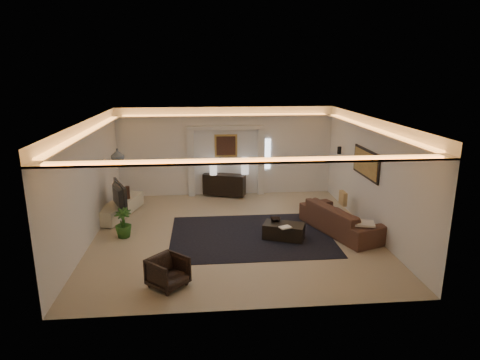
{
  "coord_description": "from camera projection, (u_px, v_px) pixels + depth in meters",
  "views": [
    {
      "loc": [
        -0.76,
        -9.88,
        4.06
      ],
      "look_at": [
        0.2,
        0.6,
        1.25
      ],
      "focal_mm": 31.07,
      "sensor_mm": 36.0,
      "label": 1
    }
  ],
  "objects": [
    {
      "name": "daylight_slit",
      "position": [
        267.0,
        154.0,
        13.74
      ],
      "size": [
        0.25,
        0.03,
        1.0
      ],
      "primitive_type": "cube",
      "color": "white",
      "rests_on": "wall_back"
    },
    {
      "name": "plant",
      "position": [
        123.0,
        223.0,
        10.3
      ],
      "size": [
        0.46,
        0.46,
        0.74
      ],
      "primitive_type": "imported",
      "rotation": [
        0.0,
        0.0,
        -0.11
      ],
      "color": "#29571B",
      "rests_on": "ground"
    },
    {
      "name": "floor",
      "position": [
        234.0,
        233.0,
        10.62
      ],
      "size": [
        7.0,
        7.0,
        0.0
      ],
      "primitive_type": "plane",
      "color": "tan",
      "rests_on": "ground"
    },
    {
      "name": "throw_pillow",
      "position": [
        343.0,
        198.0,
        11.68
      ],
      "size": [
        0.12,
        0.38,
        0.38
      ],
      "primitive_type": "cube",
      "rotation": [
        0.0,
        0.0,
        0.01
      ],
      "color": "tan",
      "rests_on": "sofa"
    },
    {
      "name": "sofa",
      "position": [
        341.0,
        219.0,
        10.63
      ],
      "size": [
        2.61,
        1.73,
        0.71
      ],
      "primitive_type": "imported",
      "rotation": [
        0.0,
        0.0,
        1.92
      ],
      "color": "#321B10",
      "rests_on": "ground"
    },
    {
      "name": "alcove_header",
      "position": [
        226.0,
        128.0,
        13.31
      ],
      "size": [
        2.52,
        0.2,
        0.12
      ],
      "primitive_type": "cube",
      "color": "silver",
      "rests_on": "wall_back"
    },
    {
      "name": "pilaster_right",
      "position": [
        261.0,
        162.0,
        13.71
      ],
      "size": [
        0.22,
        0.2,
        2.2
      ],
      "primitive_type": "cube",
      "color": "silver",
      "rests_on": "ground"
    },
    {
      "name": "coffee_table",
      "position": [
        284.0,
        231.0,
        10.24
      ],
      "size": [
        1.11,
        0.86,
        0.37
      ],
      "primitive_type": "cube",
      "rotation": [
        0.0,
        0.0,
        -0.37
      ],
      "color": "black",
      "rests_on": "ground"
    },
    {
      "name": "wall_left",
      "position": [
        89.0,
        182.0,
        9.94
      ],
      "size": [
        0.0,
        7.0,
        7.0
      ],
      "primitive_type": "plane",
      "rotation": [
        1.57,
        0.0,
        1.57
      ],
      "color": "white",
      "rests_on": "ground"
    },
    {
      "name": "painting_canvas",
      "position": [
        226.0,
        146.0,
        13.51
      ],
      "size": [
        0.62,
        0.02,
        0.62
      ],
      "primitive_type": "cube",
      "color": "#4C2D1E",
      "rests_on": "wall_back"
    },
    {
      "name": "armchair",
      "position": [
        168.0,
        272.0,
        7.95
      ],
      "size": [
        0.92,
        0.92,
        0.6
      ],
      "primitive_type": "imported",
      "rotation": [
        0.0,
        0.0,
        0.82
      ],
      "color": "black",
      "rests_on": "ground"
    },
    {
      "name": "art_panel_frame",
      "position": [
        366.0,
        163.0,
        10.77
      ],
      "size": [
        0.04,
        1.64,
        0.74
      ],
      "primitive_type": "cube",
      "color": "black",
      "rests_on": "wall_right"
    },
    {
      "name": "bowl",
      "position": [
        275.0,
        219.0,
        10.39
      ],
      "size": [
        0.31,
        0.31,
        0.07
      ],
      "primitive_type": "imported",
      "rotation": [
        0.0,
        0.0,
        -0.17
      ],
      "color": "black",
      "rests_on": "coffee_table"
    },
    {
      "name": "pilaster_left",
      "position": [
        191.0,
        163.0,
        13.5
      ],
      "size": [
        0.22,
        0.2,
        2.2
      ],
      "primitive_type": "cube",
      "color": "silver",
      "rests_on": "ground"
    },
    {
      "name": "lamp_left",
      "position": [
        213.0,
        164.0,
        13.43
      ],
      "size": [
        0.26,
        0.26,
        0.51
      ],
      "primitive_type": "cylinder",
      "rotation": [
        0.0,
        0.0,
        -0.12
      ],
      "color": "white",
      "rests_on": "console"
    },
    {
      "name": "throw_blanket",
      "position": [
        364.0,
        223.0,
        9.78
      ],
      "size": [
        0.58,
        0.51,
        0.05
      ],
      "primitive_type": "cube",
      "rotation": [
        0.0,
        0.0,
        -0.26
      ],
      "color": "beige",
      "rests_on": "sofa"
    },
    {
      "name": "media_ledge",
      "position": [
        120.0,
        208.0,
        11.88
      ],
      "size": [
        1.07,
        2.19,
        0.4
      ],
      "primitive_type": "cube",
      "rotation": [
        0.0,
        0.0,
        -0.27
      ],
      "color": "beige",
      "rests_on": "ground"
    },
    {
      "name": "cove_soffit",
      "position": [
        234.0,
        131.0,
        9.94
      ],
      "size": [
        7.0,
        7.0,
        0.04
      ],
      "primitive_type": "cube",
      "color": "silver",
      "rests_on": "ceiling"
    },
    {
      "name": "console",
      "position": [
        224.0,
        184.0,
        13.63
      ],
      "size": [
        1.43,
        0.87,
        0.68
      ],
      "primitive_type": "cube",
      "rotation": [
        0.0,
        0.0,
        -0.35
      ],
      "color": "#2C241C",
      "rests_on": "ground"
    },
    {
      "name": "wall_front",
      "position": [
        251.0,
        232.0,
        6.88
      ],
      "size": [
        7.0,
        0.0,
        7.0
      ],
      "primitive_type": "plane",
      "rotation": [
        -1.57,
        0.0,
        0.0
      ],
      "color": "white",
      "rests_on": "ground"
    },
    {
      "name": "wall_niche",
      "position": [
        104.0,
        161.0,
        11.24
      ],
      "size": [
        0.1,
        0.55,
        0.04
      ],
      "primitive_type": "cube",
      "color": "silver",
      "rests_on": "wall_left"
    },
    {
      "name": "lamp_right",
      "position": [
        245.0,
        164.0,
        13.52
      ],
      "size": [
        0.32,
        0.32,
        0.55
      ],
      "primitive_type": "cylinder",
      "rotation": [
        0.0,
        0.0,
        0.42
      ],
      "color": "silver",
      "rests_on": "console"
    },
    {
      "name": "painting_frame",
      "position": [
        226.0,
        146.0,
        13.53
      ],
      "size": [
        0.74,
        0.04,
        0.74
      ],
      "primitive_type": "cube",
      "color": "tan",
      "rests_on": "wall_back"
    },
    {
      "name": "magazine",
      "position": [
        285.0,
        226.0,
        9.92
      ],
      "size": [
        0.32,
        0.28,
        0.03
      ],
      "primitive_type": "cube",
      "rotation": [
        0.0,
        0.0,
        0.38
      ],
      "color": "white",
      "rests_on": "coffee_table"
    },
    {
      "name": "wall_back",
      "position": [
        226.0,
        152.0,
        13.61
      ],
      "size": [
        7.0,
        0.0,
        7.0
      ],
      "primitive_type": "plane",
      "rotation": [
        1.57,
        0.0,
        0.0
      ],
      "color": "white",
      "rests_on": "ground"
    },
    {
      "name": "ginger_jar",
      "position": [
        117.0,
        155.0,
        11.0
      ],
      "size": [
        0.45,
        0.45,
        0.37
      ],
      "primitive_type": "imported",
      "rotation": [
        0.0,
        0.0,
        -0.36
      ],
      "color": "slate",
      "rests_on": "wall_niche"
    },
    {
      "name": "figurine",
      "position": [
        127.0,
        191.0,
        12.01
      ],
      "size": [
        0.17,
        0.17,
        0.37
      ],
      "primitive_type": "cylinder",
      "rotation": [
        0.0,
        0.0,
        0.35
      ],
      "color": "#44291D",
      "rests_on": "media_ledge"
    },
    {
      "name": "ceiling",
      "position": [
        234.0,
        120.0,
        9.87
      ],
      "size": [
        7.0,
        7.0,
        0.0
      ],
      "primitive_type": "plane",
      "rotation": [
        3.14,
        0.0,
        0.0
      ],
      "color": "white",
      "rests_on": "ground"
    },
    {
      "name": "tv",
      "position": [
        115.0,
        196.0,
        11.02
      ],
      "size": [
        1.24,
        0.65,
        0.73
      ],
      "primitive_type": "imported",
      "rotation": [
        0.0,
        0.0,
        1.97
      ],
      "color": "black",
      "rests_on": "media_ledge"
    },
    {
      "name": "art_panel_gold",
      "position": [
        365.0,
        163.0,
        10.77
      ],
      "size": [
        0.02,
        1.5,
        0.62
      ],
      "primitive_type": "cube",
      "color": "tan",
      "rests_on": "wall_right"
    },
    {
      "name": "wall_sconce",
      "position": [
        339.0,
        150.0,
        12.6
      ],
      "size": [
        0.12,
        0.12,
        0.22
      ],
      "primitive_type": "cylinder",
      "color": "black",
      "rests_on": "wall_right"
    },
    {
      "name": "wall_right",
      "position": [
        371.0,
        175.0,
        10.55
      ],
      "size": [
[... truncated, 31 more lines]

